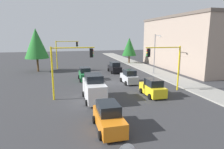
% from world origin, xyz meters
% --- Properties ---
extents(ground_plane, '(120.00, 120.00, 0.00)m').
position_xyz_m(ground_plane, '(0.00, 0.00, 0.00)').
color(ground_plane, '#353538').
extents(sidewalk_kerb, '(80.00, 4.00, 0.15)m').
position_xyz_m(sidewalk_kerb, '(-5.00, 10.50, 0.07)').
color(sidewalk_kerb, gray).
rests_on(sidewalk_kerb, ground).
extents(lane_arrow_near, '(2.40, 1.10, 1.10)m').
position_xyz_m(lane_arrow_near, '(11.51, -3.00, 0.01)').
color(lane_arrow_near, silver).
rests_on(lane_arrow_near, ground).
extents(apartment_block, '(23.00, 9.30, 10.58)m').
position_xyz_m(apartment_block, '(-8.36, 18.50, 5.30)').
color(apartment_block, gray).
rests_on(apartment_block, ground).
extents(traffic_signal_near_right, '(0.36, 4.59, 5.67)m').
position_xyz_m(traffic_signal_near_right, '(6.00, -5.70, 4.02)').
color(traffic_signal_near_right, yellow).
rests_on(traffic_signal_near_right, ground).
extents(traffic_signal_far_right, '(0.36, 4.59, 5.74)m').
position_xyz_m(traffic_signal_far_right, '(-14.00, -5.71, 4.06)').
color(traffic_signal_far_right, yellow).
rests_on(traffic_signal_far_right, ground).
extents(traffic_signal_near_left, '(0.36, 4.59, 5.54)m').
position_xyz_m(traffic_signal_near_left, '(6.00, 5.68, 3.93)').
color(traffic_signal_near_left, yellow).
rests_on(traffic_signal_near_left, ground).
extents(street_lamp_curbside, '(2.15, 0.28, 7.00)m').
position_xyz_m(street_lamp_curbside, '(-3.61, 9.20, 4.35)').
color(street_lamp_curbside, slate).
rests_on(street_lamp_curbside, ground).
extents(tree_roadside_far, '(3.44, 3.44, 6.25)m').
position_xyz_m(tree_roadside_far, '(-18.00, 9.50, 4.08)').
color(tree_roadside_far, brown).
rests_on(tree_roadside_far, ground).
extents(tree_opposite_side, '(4.43, 4.43, 8.11)m').
position_xyz_m(tree_opposite_side, '(-12.00, -11.00, 5.33)').
color(tree_opposite_side, brown).
rests_on(tree_opposite_side, ground).
extents(delivery_van_white, '(4.80, 2.22, 2.77)m').
position_xyz_m(delivery_van_white, '(7.18, -3.31, 1.28)').
color(delivery_van_white, white).
rests_on(delivery_van_white, ground).
extents(car_silver, '(3.63, 1.94, 1.98)m').
position_xyz_m(car_silver, '(1.06, 2.80, 0.89)').
color(car_silver, '#B2B5BA').
rests_on(car_silver, ground).
extents(car_yellow, '(3.83, 2.02, 1.98)m').
position_xyz_m(car_yellow, '(7.31, 3.43, 0.90)').
color(car_yellow, yellow).
rests_on(car_yellow, ground).
extents(car_green, '(3.89, 1.98, 1.98)m').
position_xyz_m(car_green, '(-2.47, -3.13, 0.90)').
color(car_green, '#1E7238').
rests_on(car_green, ground).
extents(car_orange, '(4.10, 2.00, 1.98)m').
position_xyz_m(car_orange, '(13.94, -3.34, 0.90)').
color(car_orange, orange).
rests_on(car_orange, ground).
extents(car_black, '(4.10, 2.01, 1.98)m').
position_xyz_m(car_black, '(-7.51, 2.95, 0.90)').
color(car_black, black).
rests_on(car_black, ground).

